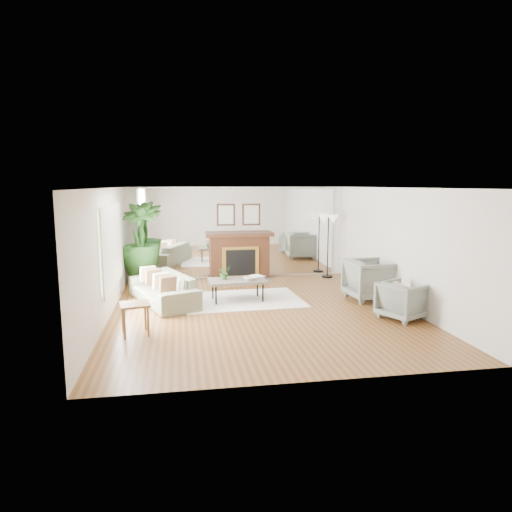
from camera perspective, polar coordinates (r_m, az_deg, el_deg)
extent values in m
plane|color=brown|center=(9.46, 0.58, -6.80)|extent=(7.00, 7.00, 0.00)
cube|color=silver|center=(9.16, -18.14, 0.23)|extent=(0.02, 7.00, 2.50)
cube|color=silver|center=(10.16, 17.44, 1.08)|extent=(0.02, 7.00, 2.50)
cube|color=silver|center=(12.63, -2.20, 2.94)|extent=(6.00, 0.02, 2.50)
cube|color=silver|center=(12.61, -2.19, 2.93)|extent=(5.40, 0.04, 2.40)
cube|color=#B2E09E|center=(9.54, -17.64, 1.19)|extent=(0.04, 2.40, 1.50)
cube|color=brown|center=(12.50, -2.06, -0.12)|extent=(1.60, 0.40, 1.20)
cube|color=gold|center=(12.32, -1.93, -0.82)|extent=(1.00, 0.04, 0.85)
cube|color=black|center=(12.30, -1.92, -0.84)|extent=(0.80, 0.04, 0.70)
cube|color=#62564D|center=(12.27, -1.83, -3.07)|extent=(1.70, 0.55, 0.03)
cube|color=#492617|center=(12.40, -2.07, 2.70)|extent=(1.85, 0.46, 0.10)
cube|color=#331A13|center=(12.48, -3.78, 5.17)|extent=(0.50, 0.04, 0.60)
cube|color=#331A13|center=(12.57, -0.59, 5.21)|extent=(0.50, 0.04, 0.60)
cube|color=white|center=(10.24, -1.70, -5.50)|extent=(2.67, 1.96, 0.03)
cube|color=#62564D|center=(10.06, -2.34, -3.13)|extent=(1.28, 0.80, 0.06)
cylinder|color=black|center=(9.79, -5.02, -4.99)|extent=(0.04, 0.04, 0.43)
cylinder|color=black|center=(9.98, 0.86, -4.68)|extent=(0.04, 0.04, 0.43)
cylinder|color=black|center=(10.29, -5.43, -4.31)|extent=(0.04, 0.04, 0.43)
cylinder|color=black|center=(10.47, 0.18, -4.04)|extent=(0.04, 0.04, 0.43)
imported|color=gray|center=(10.13, -11.55, -4.03)|extent=(1.63, 2.40, 0.65)
imported|color=gray|center=(10.57, 14.12, -2.86)|extent=(1.07, 1.04, 0.91)
imported|color=gray|center=(9.25, 17.88, -5.29)|extent=(1.05, 1.04, 0.72)
cube|color=brown|center=(8.12, -14.93, -5.88)|extent=(0.56, 0.56, 0.04)
cylinder|color=brown|center=(8.00, -16.10, -8.18)|extent=(0.04, 0.04, 0.52)
cylinder|color=brown|center=(8.03, -13.33, -7.99)|extent=(0.04, 0.04, 0.52)
cylinder|color=brown|center=(8.37, -16.31, -7.43)|extent=(0.04, 0.04, 0.52)
cylinder|color=brown|center=(8.40, -13.66, -7.26)|extent=(0.04, 0.04, 0.52)
cylinder|color=black|center=(12.09, -14.10, -2.53)|extent=(0.61, 0.61, 0.44)
imported|color=#2E6726|center=(11.94, -14.28, 2.15)|extent=(1.22, 1.22, 1.81)
cylinder|color=black|center=(12.91, 8.88, -2.54)|extent=(0.29, 0.29, 0.04)
cylinder|color=black|center=(12.78, 8.97, 1.07)|extent=(0.03, 0.03, 1.68)
cone|color=silver|center=(12.66, 8.51, 4.60)|extent=(0.32, 0.32, 0.23)
cone|color=silver|center=(12.74, 9.60, 4.60)|extent=(0.32, 0.32, 0.23)
imported|color=#2E6726|center=(10.09, -3.99, -2.07)|extent=(0.33, 0.30, 0.30)
imported|color=brown|center=(10.01, -0.78, -2.82)|extent=(0.33, 0.33, 0.07)
imported|color=brown|center=(10.30, -0.34, -2.60)|extent=(0.34, 0.39, 0.02)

